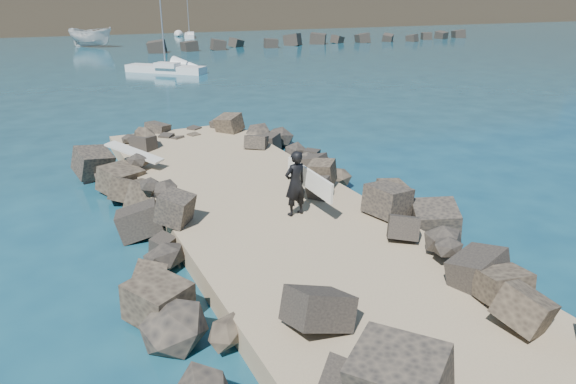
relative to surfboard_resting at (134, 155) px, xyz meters
name	(u,v)px	position (x,y,z in m)	size (l,w,h in m)	color
ground	(273,228)	(2.81, -5.98, -1.04)	(800.00, 800.00, 0.00)	#0F384C
jetty	(305,247)	(2.81, -7.98, -0.74)	(6.00, 26.00, 0.60)	#8C7759
riprap_left	(192,255)	(-0.09, -7.48, -0.54)	(2.60, 22.00, 1.00)	black
riprap_right	(384,214)	(5.71, -7.48, -0.54)	(2.60, 22.00, 1.00)	black
breakwater_secondary	(331,40)	(37.81, 49.02, -0.44)	(52.00, 4.00, 1.20)	black
surfboard_resting	(134,155)	(0.00, 0.00, 0.00)	(0.56, 2.24, 0.07)	beige
boat_imported	(91,37)	(5.53, 59.65, 0.33)	(2.65, 7.06, 2.73)	silver
surfer_with_board	(297,183)	(3.30, -6.58, 0.52)	(0.93, 2.35, 1.90)	black
sailboat_d	(190,35)	(22.79, 71.07, -0.69)	(3.54, 7.27, 8.58)	silver
sailboat_c	(166,69)	(8.29, 29.07, -0.69)	(6.54, 6.54, 9.09)	silver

